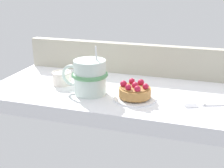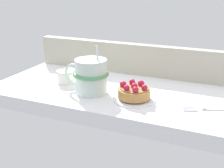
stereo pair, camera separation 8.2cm
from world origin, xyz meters
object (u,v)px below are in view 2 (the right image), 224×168
(dessert_plate, at_px, (134,99))
(coffee_mug, at_px, (90,76))
(dessert_fork, at_px, (217,109))
(raspberry_tart, at_px, (134,91))
(sugar_bowl, at_px, (66,76))

(dessert_plate, xyz_separation_m, coffee_mug, (-0.14, 0.00, 0.05))
(dessert_plate, height_order, dessert_fork, dessert_plate)
(raspberry_tart, relative_size, coffee_mug, 0.62)
(dessert_fork, bearing_deg, raspberry_tart, -174.43)
(coffee_mug, bearing_deg, dessert_fork, 2.79)
(dessert_plate, height_order, coffee_mug, coffee_mug)
(dessert_plate, xyz_separation_m, raspberry_tart, (-0.00, -0.00, 0.02))
(dessert_plate, height_order, sugar_bowl, sugar_bowl)
(coffee_mug, height_order, dessert_fork, coffee_mug)
(dessert_fork, bearing_deg, coffee_mug, -177.21)
(coffee_mug, bearing_deg, raspberry_tart, -1.69)
(raspberry_tart, bearing_deg, sugar_bowl, 168.45)
(coffee_mug, distance_m, dessert_fork, 0.36)
(dessert_fork, height_order, sugar_bowl, sugar_bowl)
(dessert_plate, relative_size, coffee_mug, 0.83)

